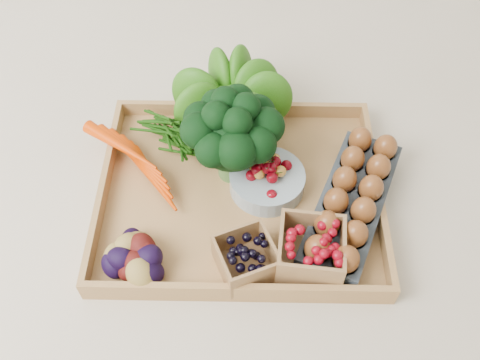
{
  "coord_description": "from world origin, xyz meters",
  "views": [
    {
      "loc": [
        0.01,
        -0.62,
        0.88
      ],
      "look_at": [
        0.0,
        0.0,
        0.06
      ],
      "focal_mm": 40.0,
      "sensor_mm": 36.0,
      "label": 1
    }
  ],
  "objects_px": {
    "tray": "(240,196)",
    "broccoli": "(232,149)",
    "egg_carton": "(351,205)",
    "cherry_bowl": "(267,181)"
  },
  "relations": [
    {
      "from": "tray",
      "to": "broccoli",
      "type": "bearing_deg",
      "value": 107.48
    },
    {
      "from": "egg_carton",
      "to": "tray",
      "type": "bearing_deg",
      "value": -167.31
    },
    {
      "from": "broccoli",
      "to": "egg_carton",
      "type": "xyz_separation_m",
      "value": [
        0.23,
        -0.09,
        -0.06
      ]
    },
    {
      "from": "cherry_bowl",
      "to": "egg_carton",
      "type": "bearing_deg",
      "value": -18.77
    },
    {
      "from": "cherry_bowl",
      "to": "egg_carton",
      "type": "distance_m",
      "value": 0.17
    },
    {
      "from": "egg_carton",
      "to": "cherry_bowl",
      "type": "bearing_deg",
      "value": -176.39
    },
    {
      "from": "tray",
      "to": "egg_carton",
      "type": "distance_m",
      "value": 0.22
    },
    {
      "from": "tray",
      "to": "egg_carton",
      "type": "bearing_deg",
      "value": -9.7
    },
    {
      "from": "tray",
      "to": "cherry_bowl",
      "type": "bearing_deg",
      "value": 18.55
    },
    {
      "from": "broccoli",
      "to": "egg_carton",
      "type": "relative_size",
      "value": 0.57
    }
  ]
}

